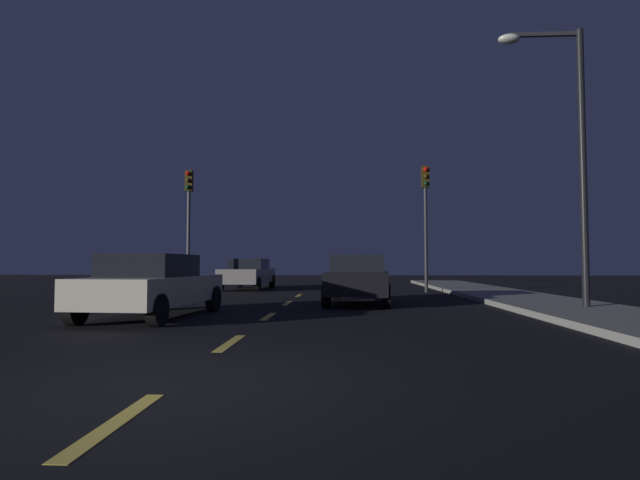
{
  "coord_description": "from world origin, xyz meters",
  "views": [
    {
      "loc": [
        1.76,
        -4.97,
        1.22
      ],
      "look_at": [
        0.84,
        13.55,
        2.11
      ],
      "focal_mm": 27.71,
      "sensor_mm": 36.0,
      "label": 1
    }
  ],
  "objects_px": {
    "car_oncoming_far": "(248,273)",
    "street_lamp_right": "(569,140)",
    "car_stopped_ahead": "(359,279)",
    "car_adjacent_lane": "(153,285)",
    "traffic_signal_right": "(426,204)",
    "traffic_signal_left": "(189,207)"
  },
  "relations": [
    {
      "from": "car_stopped_ahead",
      "to": "street_lamp_right",
      "type": "relative_size",
      "value": 0.58
    },
    {
      "from": "traffic_signal_left",
      "to": "car_oncoming_far",
      "type": "distance_m",
      "value": 4.27
    },
    {
      "from": "car_adjacent_lane",
      "to": "street_lamp_right",
      "type": "xyz_separation_m",
      "value": [
        10.05,
        1.69,
        3.63
      ]
    },
    {
      "from": "car_oncoming_far",
      "to": "street_lamp_right",
      "type": "bearing_deg",
      "value": -45.8
    },
    {
      "from": "traffic_signal_left",
      "to": "car_adjacent_lane",
      "type": "relative_size",
      "value": 1.18
    },
    {
      "from": "traffic_signal_right",
      "to": "car_oncoming_far",
      "type": "bearing_deg",
      "value": 164.95
    },
    {
      "from": "traffic_signal_right",
      "to": "car_oncoming_far",
      "type": "xyz_separation_m",
      "value": [
        -8.03,
        2.16,
        -2.99
      ]
    },
    {
      "from": "traffic_signal_left",
      "to": "street_lamp_right",
      "type": "bearing_deg",
      "value": -33.93
    },
    {
      "from": "car_stopped_ahead",
      "to": "traffic_signal_right",
      "type": "bearing_deg",
      "value": 63.32
    },
    {
      "from": "traffic_signal_right",
      "to": "car_oncoming_far",
      "type": "relative_size",
      "value": 1.16
    },
    {
      "from": "car_oncoming_far",
      "to": "car_adjacent_lane",
      "type": "bearing_deg",
      "value": -88.92
    },
    {
      "from": "traffic_signal_right",
      "to": "street_lamp_right",
      "type": "distance_m",
      "value": 8.72
    },
    {
      "from": "traffic_signal_right",
      "to": "car_stopped_ahead",
      "type": "distance_m",
      "value": 7.36
    },
    {
      "from": "car_stopped_ahead",
      "to": "street_lamp_right",
      "type": "height_order",
      "value": "street_lamp_right"
    },
    {
      "from": "traffic_signal_left",
      "to": "street_lamp_right",
      "type": "distance_m",
      "value": 15.08
    },
    {
      "from": "car_stopped_ahead",
      "to": "street_lamp_right",
      "type": "bearing_deg",
      "value": -24.41
    },
    {
      "from": "street_lamp_right",
      "to": "car_oncoming_far",
      "type": "bearing_deg",
      "value": 134.2
    },
    {
      "from": "car_adjacent_lane",
      "to": "traffic_signal_right",
      "type": "bearing_deg",
      "value": 52.3
    },
    {
      "from": "traffic_signal_left",
      "to": "car_stopped_ahead",
      "type": "xyz_separation_m",
      "value": [
        7.23,
        -6.02,
        -2.93
      ]
    },
    {
      "from": "traffic_signal_left",
      "to": "car_adjacent_lane",
      "type": "bearing_deg",
      "value": -76.34
    },
    {
      "from": "street_lamp_right",
      "to": "car_adjacent_lane",
      "type": "bearing_deg",
      "value": -170.47
    },
    {
      "from": "street_lamp_right",
      "to": "traffic_signal_right",
      "type": "bearing_deg",
      "value": 104.95
    }
  ]
}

